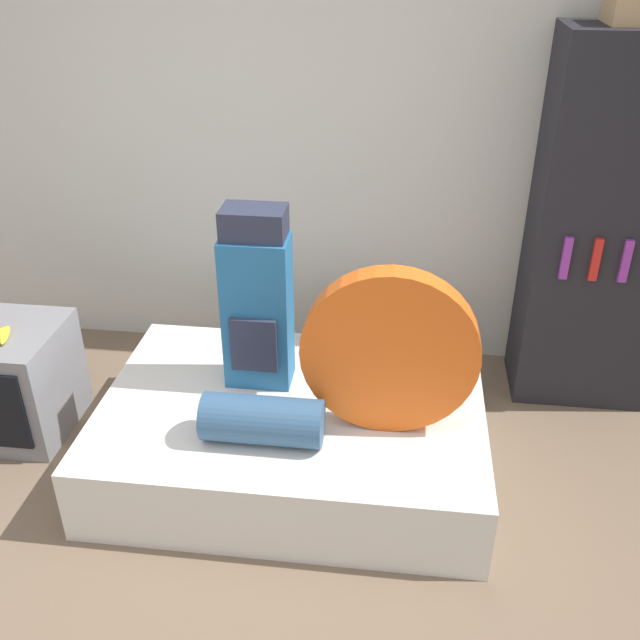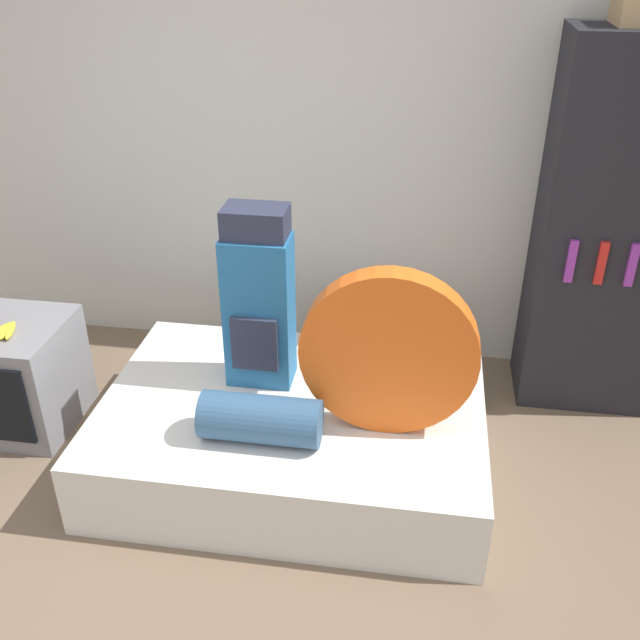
{
  "view_description": "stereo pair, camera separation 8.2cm",
  "coord_description": "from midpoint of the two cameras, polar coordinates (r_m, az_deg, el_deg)",
  "views": [
    {
      "loc": [
        0.65,
        -1.82,
        2.35
      ],
      "look_at": [
        0.32,
        0.87,
        0.82
      ],
      "focal_mm": 40.0,
      "sensor_mm": 36.0,
      "label": 1
    },
    {
      "loc": [
        0.73,
        -1.81,
        2.35
      ],
      "look_at": [
        0.32,
        0.87,
        0.82
      ],
      "focal_mm": 40.0,
      "sensor_mm": 36.0,
      "label": 2
    }
  ],
  "objects": [
    {
      "name": "television",
      "position": [
        4.0,
        -22.72,
        -4.06
      ],
      "size": [
        0.58,
        0.57,
        0.58
      ],
      "color": "gray",
      "rests_on": "ground_plane"
    },
    {
      "name": "banana_bunch",
      "position": [
        3.77,
        -23.28,
        -0.76
      ],
      "size": [
        0.13,
        0.17,
        0.04
      ],
      "color": "yellow",
      "rests_on": "television"
    },
    {
      "name": "tent_bag",
      "position": [
        3.03,
        6.29,
        -2.63
      ],
      "size": [
        0.76,
        0.12,
        0.76
      ],
      "color": "#E05B19",
      "rests_on": "bed"
    },
    {
      "name": "backpack",
      "position": [
        3.33,
        -4.16,
        1.51
      ],
      "size": [
        0.31,
        0.24,
        0.88
      ],
      "color": "#23669E",
      "rests_on": "bed"
    },
    {
      "name": "ground_plane",
      "position": [
        3.05,
        -8.2,
        -21.34
      ],
      "size": [
        16.0,
        16.0,
        0.0
      ],
      "primitive_type": "plane",
      "color": "brown"
    },
    {
      "name": "wall_back",
      "position": [
        4.04,
        -1.41,
        14.41
      ],
      "size": [
        8.0,
        0.05,
        2.6
      ],
      "color": "silver",
      "rests_on": "ground_plane"
    },
    {
      "name": "sleeping_roll",
      "position": [
        3.1,
        -4.01,
        -7.91
      ],
      "size": [
        0.52,
        0.21,
        0.21
      ],
      "color": "#33567A",
      "rests_on": "bed"
    },
    {
      "name": "bookshelf",
      "position": [
        3.92,
        22.77,
        6.52
      ],
      "size": [
        0.71,
        0.46,
        1.94
      ],
      "color": "black",
      "rests_on": "ground_plane"
    },
    {
      "name": "bed",
      "position": [
        3.49,
        -1.49,
        -8.93
      ],
      "size": [
        1.79,
        1.26,
        0.37
      ],
      "color": "silver",
      "rests_on": "ground_plane"
    }
  ]
}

